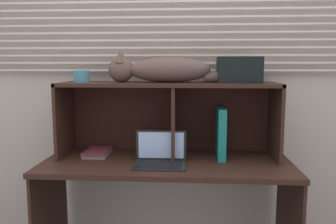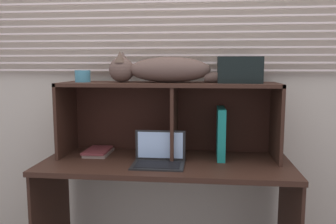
{
  "view_description": "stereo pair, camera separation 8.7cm",
  "coord_description": "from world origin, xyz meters",
  "px_view_note": "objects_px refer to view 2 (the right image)",
  "views": [
    {
      "loc": [
        0.15,
        -1.84,
        1.32
      ],
      "look_at": [
        0.0,
        0.33,
        1.03
      ],
      "focal_mm": 37.12,
      "sensor_mm": 36.0,
      "label": 1
    },
    {
      "loc": [
        0.23,
        -1.83,
        1.32
      ],
      "look_at": [
        0.0,
        0.33,
        1.03
      ],
      "focal_mm": 37.12,
      "sensor_mm": 36.0,
      "label": 2
    }
  ],
  "objects_px": {
    "storage_box": "(239,70)",
    "book_stack": "(98,152)",
    "laptop": "(159,158)",
    "cat": "(161,70)",
    "small_basket": "(83,76)",
    "binder_upright": "(221,133)"
  },
  "relations": [
    {
      "from": "binder_upright",
      "to": "cat",
      "type": "bearing_deg",
      "value": 180.0
    },
    {
      "from": "binder_upright",
      "to": "book_stack",
      "type": "height_order",
      "value": "binder_upright"
    },
    {
      "from": "book_stack",
      "to": "small_basket",
      "type": "relative_size",
      "value": 2.48
    },
    {
      "from": "laptop",
      "to": "small_basket",
      "type": "distance_m",
      "value": 0.72
    },
    {
      "from": "cat",
      "to": "binder_upright",
      "type": "xyz_separation_m",
      "value": [
        0.37,
        0.0,
        -0.39
      ]
    },
    {
      "from": "laptop",
      "to": "book_stack",
      "type": "height_order",
      "value": "laptop"
    },
    {
      "from": "laptop",
      "to": "storage_box",
      "type": "distance_m",
      "value": 0.72
    },
    {
      "from": "binder_upright",
      "to": "storage_box",
      "type": "height_order",
      "value": "storage_box"
    },
    {
      "from": "binder_upright",
      "to": "storage_box",
      "type": "xyz_separation_m",
      "value": [
        0.1,
        0.0,
        0.39
      ]
    },
    {
      "from": "laptop",
      "to": "cat",
      "type": "bearing_deg",
      "value": 92.5
    },
    {
      "from": "laptop",
      "to": "storage_box",
      "type": "bearing_deg",
      "value": 22.1
    },
    {
      "from": "storage_box",
      "to": "small_basket",
      "type": "bearing_deg",
      "value": 180.0
    },
    {
      "from": "storage_box",
      "to": "cat",
      "type": "bearing_deg",
      "value": 180.0
    },
    {
      "from": "laptop",
      "to": "book_stack",
      "type": "relative_size",
      "value": 1.26
    },
    {
      "from": "cat",
      "to": "book_stack",
      "type": "xyz_separation_m",
      "value": [
        -0.42,
        -0.0,
        -0.53
      ]
    },
    {
      "from": "storage_box",
      "to": "book_stack",
      "type": "bearing_deg",
      "value": -179.95
    },
    {
      "from": "cat",
      "to": "binder_upright",
      "type": "distance_m",
      "value": 0.54
    },
    {
      "from": "laptop",
      "to": "small_basket",
      "type": "bearing_deg",
      "value": 159.68
    },
    {
      "from": "binder_upright",
      "to": "small_basket",
      "type": "xyz_separation_m",
      "value": [
        -0.88,
        0.0,
        0.35
      ]
    },
    {
      "from": "cat",
      "to": "storage_box",
      "type": "distance_m",
      "value": 0.48
    },
    {
      "from": "storage_box",
      "to": "binder_upright",
      "type": "bearing_deg",
      "value": 180.0
    },
    {
      "from": "cat",
      "to": "storage_box",
      "type": "relative_size",
      "value": 3.25
    }
  ]
}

